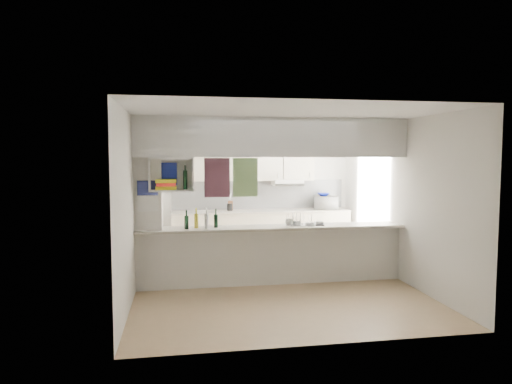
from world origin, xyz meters
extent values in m
plane|color=tan|center=(0.00, 0.00, 0.00)|extent=(4.80, 4.80, 0.00)
plane|color=white|center=(0.00, 0.00, 2.60)|extent=(4.80, 4.80, 0.00)
plane|color=silver|center=(0.00, 2.40, 1.30)|extent=(4.20, 0.00, 4.20)
plane|color=silver|center=(-2.10, 0.00, 1.30)|extent=(0.00, 4.80, 4.80)
plane|color=silver|center=(2.10, 0.00, 1.30)|extent=(0.00, 4.80, 4.80)
cube|color=silver|center=(0.00, 0.00, 0.44)|extent=(4.20, 0.15, 0.88)
cube|color=#B5B09F|center=(0.00, 0.00, 0.90)|extent=(4.20, 0.50, 0.04)
cube|color=white|center=(0.00, 0.00, 2.30)|extent=(4.20, 0.50, 0.60)
cube|color=silver|center=(-1.90, 0.00, 1.30)|extent=(0.40, 0.18, 2.60)
cube|color=#191E4C|center=(-1.90, -0.10, 1.55)|extent=(0.30, 0.01, 0.22)
cube|color=white|center=(-1.90, -0.10, 1.32)|extent=(0.30, 0.01, 0.24)
cube|color=#311522|center=(-0.85, 0.22, 1.68)|extent=(0.40, 0.02, 0.62)
cube|color=#1B7A74|center=(-0.40, 0.22, 1.68)|extent=(0.40, 0.02, 0.62)
cube|color=white|center=(-1.55, -0.10, 1.51)|extent=(0.65, 0.35, 0.02)
cube|color=white|center=(-1.55, -0.10, 1.99)|extent=(0.65, 0.35, 0.02)
cube|color=white|center=(-1.55, 0.06, 1.75)|extent=(0.65, 0.02, 0.50)
cube|color=white|center=(-1.86, -0.10, 1.75)|extent=(0.02, 0.35, 0.50)
cube|color=white|center=(-1.24, -0.10, 1.75)|extent=(0.02, 0.35, 0.50)
cube|color=yellow|center=(-1.63, -0.10, 1.55)|extent=(0.30, 0.24, 0.05)
cube|color=red|center=(-1.63, -0.10, 1.60)|extent=(0.28, 0.22, 0.05)
cube|color=yellow|center=(-1.63, -0.10, 1.65)|extent=(0.30, 0.24, 0.05)
cube|color=navy|center=(-1.60, 0.02, 1.75)|extent=(0.26, 0.02, 0.34)
cylinder|color=black|center=(-1.35, -0.10, 1.67)|extent=(0.06, 0.06, 0.28)
cube|color=beige|center=(0.20, 2.10, 0.45)|extent=(3.60, 0.60, 0.90)
cube|color=#B5B09F|center=(0.20, 2.10, 0.91)|extent=(3.60, 0.63, 0.03)
cube|color=silver|center=(0.20, 2.38, 1.22)|extent=(3.60, 0.03, 0.60)
cube|color=beige|center=(0.00, 2.23, 1.88)|extent=(2.62, 0.34, 0.72)
cube|color=white|center=(0.75, 2.16, 1.48)|extent=(0.60, 0.46, 0.12)
cube|color=silver|center=(0.75, 1.93, 1.45)|extent=(0.60, 0.02, 0.05)
imported|color=white|center=(1.56, 2.07, 1.06)|extent=(0.57, 0.46, 0.27)
imported|color=navy|center=(1.51, 2.10, 1.23)|extent=(0.25, 0.25, 0.06)
cube|color=silver|center=(0.44, 0.02, 0.93)|extent=(0.47, 0.40, 0.01)
cylinder|color=white|center=(0.34, 0.05, 1.04)|extent=(0.07, 0.20, 0.20)
cylinder|color=white|center=(0.40, 0.03, 1.04)|extent=(0.07, 0.20, 0.20)
cylinder|color=white|center=(0.46, 0.02, 1.04)|extent=(0.07, 0.20, 0.20)
imported|color=white|center=(0.25, -0.06, 0.98)|extent=(0.14, 0.14, 0.10)
cylinder|color=black|center=(-1.34, -0.07, 1.02)|extent=(0.06, 0.06, 0.20)
cylinder|color=black|center=(-1.34, -0.07, 1.17)|extent=(0.02, 0.02, 0.09)
cylinder|color=#A2981B|center=(-1.19, 0.01, 1.03)|extent=(0.06, 0.06, 0.21)
cylinder|color=#A2981B|center=(-1.19, 0.01, 1.18)|extent=(0.02, 0.02, 0.09)
cylinder|color=silver|center=(-1.04, -0.07, 1.03)|extent=(0.06, 0.06, 0.23)
cylinder|color=silver|center=(-1.04, -0.07, 1.20)|extent=(0.02, 0.02, 0.09)
cylinder|color=black|center=(-0.89, 0.01, 1.02)|extent=(0.06, 0.06, 0.20)
cylinder|color=black|center=(-0.89, 0.01, 1.17)|extent=(0.02, 0.02, 0.09)
cylinder|color=silver|center=(0.40, 0.01, 0.95)|extent=(0.13, 0.13, 0.06)
cube|color=silver|center=(0.58, -0.09, 0.95)|extent=(0.13, 0.09, 0.05)
cube|color=silver|center=(0.76, 0.01, 0.95)|extent=(0.13, 0.09, 0.05)
cube|color=black|center=(0.75, -0.06, 0.93)|extent=(0.14, 0.07, 0.01)
cylinder|color=black|center=(-0.44, 2.15, 0.99)|extent=(0.11, 0.11, 0.15)
cube|color=brown|center=(-0.42, 2.18, 1.02)|extent=(0.11, 0.09, 0.20)
camera|label=1|loc=(-1.44, -6.95, 2.01)|focal=32.00mm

